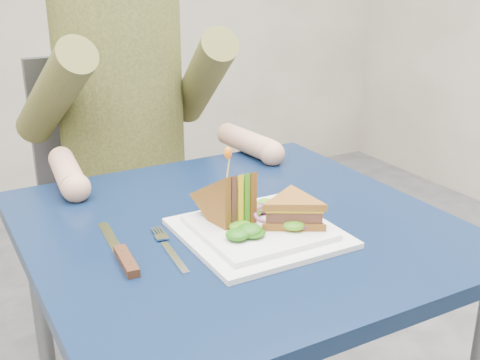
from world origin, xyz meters
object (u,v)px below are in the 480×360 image
sandwich_flat (293,211)px  knife (123,256)px  plate (259,231)px  chair (118,190)px  sandwich_upright (228,202)px  fork (170,250)px  diner (122,70)px  table (238,260)px

sandwich_flat → knife: bearing=169.5°
plate → sandwich_flat: bearing=-24.4°
chair → sandwich_upright: (-0.03, -0.76, 0.24)m
knife → fork: bearing=-7.2°
diner → sandwich_upright: (-0.03, -0.65, -0.13)m
table → diner: (-0.00, 0.63, 0.26)m
chair → sandwich_flat: bearing=-85.8°
table → plate: size_ratio=2.88×
chair → plate: (0.01, -0.81, 0.20)m
knife → plate: bearing=-7.0°
chair → sandwich_upright: bearing=-92.3°
table → sandwich_flat: (0.06, -0.09, 0.12)m
diner → chair: bearing=90.0°
diner → knife: (-0.23, -0.67, -0.18)m
chair → knife: chair is taller
chair → sandwich_upright: size_ratio=6.41×
table → fork: (-0.16, -0.05, 0.08)m
plate → knife: bearing=173.0°
table → fork: 0.18m
sandwich_upright → fork: bearing=-168.4°
plate → diner: bearing=90.5°
chair → sandwich_flat: 0.87m
diner → sandwich_upright: size_ratio=5.13×
fork → diner: bearing=77.0°
fork → sandwich_flat: bearing=-11.6°
chair → fork: bearing=-101.2°
sandwich_upright → sandwich_flat: bearing=-37.5°
table → knife: bearing=-170.6°
diner → knife: diner is taller
sandwich_upright → chair: bearing=87.7°
sandwich_upright → fork: sandwich_upright is taller
fork → knife: knife is taller
table → chair: chair is taller
table → chair: 0.75m
knife → chair: bearing=73.3°
fork → sandwich_upright: bearing=11.6°
sandwich_flat → fork: (-0.22, 0.04, -0.04)m
table → plate: bearing=-85.3°
diner → sandwich_upright: diner is taller
table → sandwich_upright: size_ratio=5.17×
table → knife: 0.25m
diner → fork: diner is taller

